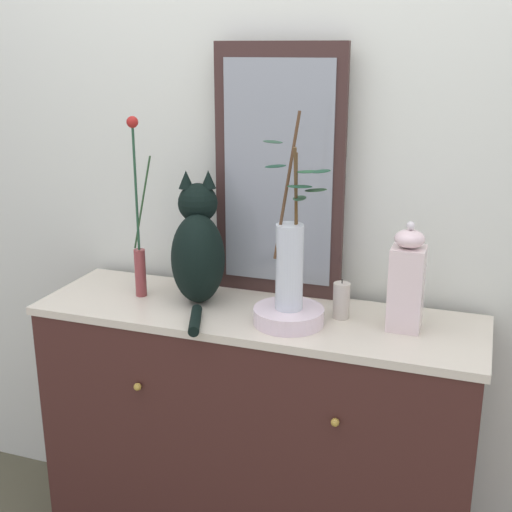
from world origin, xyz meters
The scene contains 9 objects.
wall_back centered at (0.00, 0.28, 1.30)m, with size 4.40×0.08×2.60m, color silver.
sideboard centered at (0.00, 0.00, 0.46)m, with size 1.39×0.43×0.93m.
mirror_leaning centered at (0.01, 0.19, 1.33)m, with size 0.42×0.03×0.80m.
cat_sitting centered at (-0.21, 0.04, 1.10)m, with size 0.24×0.41×0.41m.
vase_slim_green centered at (-0.40, 0.01, 1.12)m, with size 0.08×0.04×0.58m.
bowl_porcelain centered at (0.12, -0.06, 0.95)m, with size 0.21×0.21×0.05m, color silver.
vase_glass_clear centered at (0.12, -0.05, 1.13)m, with size 0.22×0.12×0.57m.
jar_lidded_porcelain centered at (0.45, 0.02, 1.07)m, with size 0.10×0.10×0.32m.
candle_pillar centered at (0.26, 0.04, 0.98)m, with size 0.05×0.05×0.12m.
Camera 1 is at (0.64, -1.83, 1.71)m, focal length 47.40 mm.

